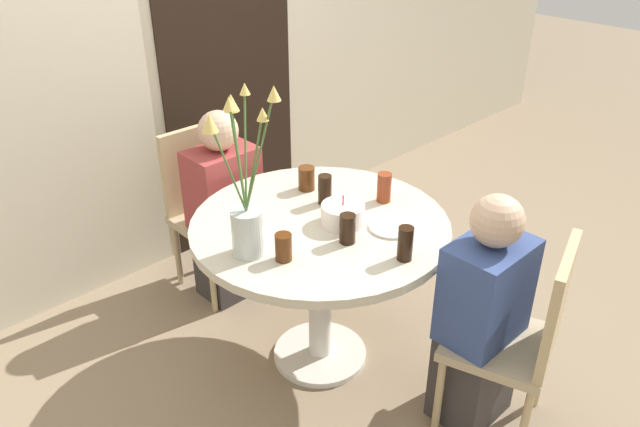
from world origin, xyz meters
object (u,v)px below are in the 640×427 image
drink_glass_1 (384,187)px  drink_glass_2 (405,243)px  drink_glass_4 (325,190)px  chair_right_flank (208,202)px  birthday_cake (343,214)px  drink_glass_3 (307,178)px  drink_glass_5 (348,229)px  flower_vase (245,207)px  drink_glass_0 (283,247)px  chair_far_back (522,332)px  person_guest (225,213)px  person_woman (481,321)px  side_plate (392,227)px

drink_glass_1 → drink_glass_2: 0.48m
drink_glass_4 → chair_right_flank: bearing=98.4°
birthday_cake → drink_glass_2: bearing=-93.9°
drink_glass_3 → drink_glass_5: 0.50m
flower_vase → drink_glass_0: size_ratio=6.40×
chair_right_flank → birthday_cake: chair_right_flank is taller
birthday_cake → drink_glass_3: bearing=72.4°
chair_far_back → person_guest: bearing=-98.6°
drink_glass_1 → drink_glass_2: size_ratio=0.97×
flower_vase → drink_glass_5: flower_vase is taller
person_woman → drink_glass_0: bearing=132.2°
side_plate → person_woman: 0.52m
chair_far_back → drink_glass_5: (-0.31, 0.65, 0.31)m
drink_glass_2 → person_guest: bearing=91.0°
chair_far_back → drink_glass_5: 0.79m
chair_far_back → drink_glass_1: 0.85m
chair_far_back → drink_glass_4: (-0.14, 0.95, 0.32)m
chair_far_back → flower_vase: bearing=-71.0°
drink_glass_2 → drink_glass_5: 0.25m
drink_glass_4 → person_woman: bearing=-83.4°
chair_right_flank → side_plate: (0.16, -1.13, 0.26)m
person_guest → chair_far_back: bearing=-80.6°
birthday_cake → drink_glass_4: 0.20m
flower_vase → chair_far_back: bearing=-53.0°
side_plate → person_guest: size_ratio=0.18×
drink_glass_5 → person_woman: person_woman is taller
person_guest → side_plate: bearing=-80.4°
birthday_cake → side_plate: (0.12, -0.17, -0.04)m
person_guest → drink_glass_4: bearing=-79.2°
chair_right_flank → person_woman: size_ratio=0.85×
flower_vase → drink_glass_4: 0.53m
flower_vase → person_guest: 0.93m
side_plate → person_woman: bearing=-84.1°
drink_glass_1 → drink_glass_4: bearing=140.5°
chair_far_back → birthday_cake: chair_far_back is taller
chair_far_back → person_woman: bearing=-90.0°
birthday_cake → drink_glass_0: size_ratio=1.66×
birthday_cake → drink_glass_1: (0.28, 0.01, 0.02)m
drink_glass_3 → person_guest: (-0.15, 0.46, -0.31)m
side_plate → drink_glass_5: (-0.21, 0.05, 0.06)m
chair_right_flank → drink_glass_5: chair_right_flank is taller
drink_glass_1 → person_woman: size_ratio=0.13×
side_plate → drink_glass_4: size_ratio=1.43×
drink_glass_3 → person_guest: person_guest is taller
drink_glass_0 → drink_glass_2: bearing=-43.5°
drink_glass_3 → chair_right_flank: bearing=103.6°
chair_far_back → drink_glass_1: bearing=-112.6°
flower_vase → drink_glass_2: size_ratio=5.09×
chair_right_flank → drink_glass_3: (0.15, -0.62, 0.31)m
flower_vase → person_woman: flower_vase is taller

